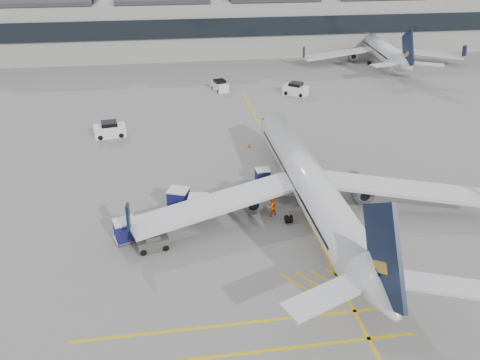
{
  "coord_description": "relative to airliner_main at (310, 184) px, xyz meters",
  "views": [
    {
      "loc": [
        -1.34,
        -32.71,
        22.98
      ],
      "look_at": [
        3.93,
        2.72,
        4.0
      ],
      "focal_mm": 35.0,
      "sensor_mm": 36.0,
      "label": 1
    }
  ],
  "objects": [
    {
      "name": "ground",
      "position": [
        -10.4,
        -3.17,
        -2.81
      ],
      "size": [
        220.0,
        220.0,
        0.0
      ],
      "primitive_type": "plane",
      "color": "gray",
      "rests_on": "ground"
    },
    {
      "name": "terminal",
      "position": [
        -10.4,
        68.76,
        3.33
      ],
      "size": [
        200.0,
        20.45,
        12.4
      ],
      "color": "#9E9E99",
      "rests_on": "ground"
    },
    {
      "name": "apron_markings",
      "position": [
        -0.4,
        6.83,
        -2.8
      ],
      "size": [
        0.25,
        60.0,
        0.01
      ],
      "primitive_type": "cube",
      "color": "gold",
      "rests_on": "ground"
    },
    {
      "name": "airliner_main",
      "position": [
        0.0,
        0.0,
        0.0
      ],
      "size": [
        32.92,
        35.96,
        9.56
      ],
      "rotation": [
        0.0,
        0.0,
        0.01
      ],
      "color": "silver",
      "rests_on": "ground"
    },
    {
      "name": "airliner_far",
      "position": [
        29.34,
        52.67,
        -0.07
      ],
      "size": [
        31.93,
        35.05,
        9.33
      ],
      "rotation": [
        0.0,
        0.0,
        -0.11
      ],
      "color": "silver",
      "rests_on": "ground"
    },
    {
      "name": "belt_loader",
      "position": [
        -1.32,
        3.72,
        -2.27
      ],
      "size": [
        4.67,
        2.06,
        1.86
      ],
      "rotation": [
        0.0,
        0.0,
        -0.16
      ],
      "color": "beige",
      "rests_on": "ground"
    },
    {
      "name": "baggage_cart_a",
      "position": [
        -3.16,
        5.95,
        -1.94
      ],
      "size": [
        1.6,
        1.34,
        1.62
      ],
      "rotation": [
        0.0,
        0.0,
        0.05
      ],
      "color": "gray",
      "rests_on": "ground"
    },
    {
      "name": "baggage_cart_b",
      "position": [
        -10.11,
        0.72,
        -1.74
      ],
      "size": [
        2.16,
        1.89,
        2.0
      ],
      "rotation": [
        0.0,
        0.0,
        -0.19
      ],
      "color": "gray",
      "rests_on": "ground"
    },
    {
      "name": "baggage_cart_c",
      "position": [
        -11.86,
        2.16,
        -1.71
      ],
      "size": [
        2.39,
        2.19,
        2.05
      ],
      "rotation": [
        0.0,
        0.0,
        -0.36
      ],
      "color": "gray",
      "rests_on": "ground"
    },
    {
      "name": "baggage_cart_d",
      "position": [
        -16.44,
        -2.35,
        -1.76
      ],
      "size": [
        2.22,
        2.0,
        1.97
      ],
      "rotation": [
        0.0,
        0.0,
        0.28
      ],
      "color": "gray",
      "rests_on": "ground"
    },
    {
      "name": "ramp_agent_a",
      "position": [
        -7.4,
        1.25,
        -1.85
      ],
      "size": [
        0.81,
        0.83,
        1.92
      ],
      "primitive_type": "imported",
      "rotation": [
        0.0,
        0.0,
        0.84
      ],
      "color": "#E0580B",
      "rests_on": "ground"
    },
    {
      "name": "ramp_agent_b",
      "position": [
        -3.55,
        -0.32,
        -1.81
      ],
      "size": [
        1.21,
        1.12,
        2.0
      ],
      "primitive_type": "imported",
      "rotation": [
        0.0,
        0.0,
        3.62
      ],
      "color": "#FF650D",
      "rests_on": "ground"
    },
    {
      "name": "pushback_tug",
      "position": [
        -14.19,
        -3.81,
        -2.19
      ],
      "size": [
        2.74,
        1.98,
        1.4
      ],
      "rotation": [
        0.0,
        0.0,
        0.19
      ],
      "color": "#484A3F",
      "rests_on": "ground"
    },
    {
      "name": "safety_cone_nose",
      "position": [
        -3.02,
        15.22,
        -2.56
      ],
      "size": [
        0.36,
        0.36,
        0.51
      ],
      "primitive_type": "cone",
      "color": "#F24C0A",
      "rests_on": "ground"
    },
    {
      "name": "safety_cone_engine",
      "position": [
        1.01,
        5.71,
        -2.56
      ],
      "size": [
        0.35,
        0.35,
        0.49
      ],
      "primitive_type": "cone",
      "color": "#F24C0A",
      "rests_on": "ground"
    },
    {
      "name": "service_van_left",
      "position": [
        -19.92,
        21.22,
        -1.93
      ],
      "size": [
        4.09,
        2.49,
        1.97
      ],
      "rotation": [
        0.0,
        0.0,
        0.16
      ],
      "color": "white",
      "rests_on": "ground"
    },
    {
      "name": "service_van_mid",
      "position": [
        -4.01,
        38.63,
        -2.01
      ],
      "size": [
        2.71,
        3.86,
        1.8
      ],
      "rotation": [
        0.0,
        0.0,
        1.87
      ],
      "color": "white",
      "rests_on": "ground"
    },
    {
      "name": "service_van_right",
      "position": [
        7.75,
        34.67,
        -1.94
      ],
      "size": [
        4.17,
        3.81,
        1.95
      ],
      "rotation": [
        0.0,
        0.0,
        -0.65
      ],
      "color": "white",
      "rests_on": "ground"
    }
  ]
}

